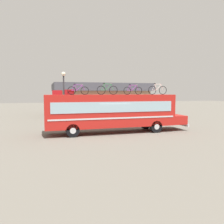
% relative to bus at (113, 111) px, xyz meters
% --- Properties ---
extents(ground_plane, '(120.00, 120.00, 0.00)m').
position_rel_bus_xyz_m(ground_plane, '(-0.20, 0.00, -1.80)').
color(ground_plane, slate).
extents(bus, '(12.02, 2.42, 3.15)m').
position_rel_bus_xyz_m(bus, '(0.00, 0.00, 0.00)').
color(bus, red).
rests_on(bus, ground).
extents(luggage_bag_1, '(0.74, 0.37, 0.35)m').
position_rel_bus_xyz_m(luggage_bag_1, '(-4.47, 0.30, 1.52)').
color(luggage_bag_1, maroon).
rests_on(luggage_bag_1, bus).
extents(luggage_bag_2, '(0.72, 0.33, 0.41)m').
position_rel_bus_xyz_m(luggage_bag_2, '(-3.53, 0.34, 1.55)').
color(luggage_bag_2, maroon).
rests_on(luggage_bag_2, bus).
extents(rooftop_bicycle_1, '(1.67, 0.44, 0.86)m').
position_rel_bus_xyz_m(rooftop_bicycle_1, '(-2.87, 0.04, 1.71)').
color(rooftop_bicycle_1, black).
rests_on(rooftop_bicycle_1, bus).
extents(rooftop_bicycle_2, '(1.74, 0.44, 0.95)m').
position_rel_bus_xyz_m(rooftop_bicycle_2, '(-0.53, -0.07, 1.74)').
color(rooftop_bicycle_2, black).
rests_on(rooftop_bicycle_2, bus).
extents(rooftop_bicycle_3, '(1.66, 0.44, 0.86)m').
position_rel_bus_xyz_m(rooftop_bicycle_3, '(1.68, -0.11, 1.71)').
color(rooftop_bicycle_3, black).
rests_on(rooftop_bicycle_3, bus).
extents(rooftop_bicycle_4, '(1.75, 0.44, 0.97)m').
position_rel_bus_xyz_m(rooftop_bicycle_4, '(3.92, -0.20, 1.75)').
color(rooftop_bicycle_4, black).
rests_on(rooftop_bicycle_4, bus).
extents(roadside_building, '(13.87, 9.68, 4.64)m').
position_rel_bus_xyz_m(roadside_building, '(2.79, 16.38, 0.59)').
color(roadside_building, tan).
rests_on(roadside_building, ground).
extents(street_lamp, '(0.40, 0.40, 5.25)m').
position_rel_bus_xyz_m(street_lamp, '(-3.64, 4.03, 1.69)').
color(street_lamp, '#38383D').
rests_on(street_lamp, ground).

